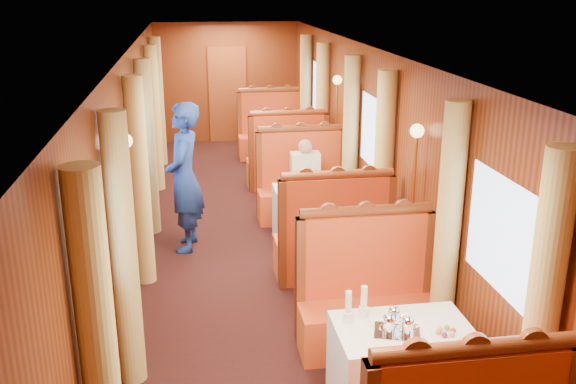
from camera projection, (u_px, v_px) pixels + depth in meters
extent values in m
cube|color=brown|center=(228.00, 95.00, 13.61)|extent=(0.80, 0.04, 2.00)
cube|color=white|center=(401.00, 370.00, 5.02)|extent=(1.05, 0.72, 0.75)
cylinder|color=brown|center=(475.00, 348.00, 3.64)|extent=(1.23, 0.10, 0.10)
cube|color=#B52114|center=(368.00, 326.00, 5.96)|extent=(1.30, 0.55, 0.45)
cube|color=#B52114|center=(365.00, 255.00, 5.96)|extent=(1.30, 0.12, 0.80)
cylinder|color=brown|center=(366.00, 211.00, 5.83)|extent=(1.23, 0.10, 0.10)
cube|color=white|center=(316.00, 217.00, 8.31)|extent=(1.05, 0.72, 0.75)
cube|color=#B52114|center=(331.00, 257.00, 7.46)|extent=(1.30, 0.55, 0.45)
cube|color=#B52114|center=(337.00, 213.00, 7.06)|extent=(1.30, 0.12, 0.80)
cylinder|color=brown|center=(338.00, 175.00, 6.93)|extent=(1.23, 0.10, 0.10)
cube|color=#B52114|center=(303.00, 204.00, 9.24)|extent=(1.30, 0.55, 0.45)
cube|color=#B52114|center=(301.00, 158.00, 9.25)|extent=(1.30, 0.12, 0.80)
cylinder|color=brown|center=(301.00, 128.00, 9.12)|extent=(1.23, 0.10, 0.10)
cube|color=white|center=(279.00, 150.00, 11.59)|extent=(1.05, 0.72, 0.75)
cube|color=#B52114|center=(287.00, 173.00, 10.75)|extent=(1.30, 0.55, 0.45)
cube|color=#B52114|center=(289.00, 140.00, 10.35)|extent=(1.30, 0.12, 0.80)
cylinder|color=brown|center=(289.00, 113.00, 10.21)|extent=(1.23, 0.10, 0.10)
cube|color=#B52114|center=(272.00, 146.00, 12.53)|extent=(1.30, 0.55, 0.45)
cube|color=#B52114|center=(270.00, 112.00, 12.54)|extent=(1.30, 0.12, 0.80)
cylinder|color=brown|center=(270.00, 90.00, 12.40)|extent=(1.23, 0.10, 0.10)
cube|color=silver|center=(397.00, 332.00, 4.83)|extent=(0.40, 0.35, 0.01)
cylinder|color=white|center=(445.00, 335.00, 4.80)|extent=(0.23, 0.23, 0.01)
cylinder|color=white|center=(348.00, 317.00, 4.97)|extent=(0.08, 0.08, 0.08)
cylinder|color=white|center=(348.00, 302.00, 4.93)|extent=(0.05, 0.05, 0.18)
cylinder|color=white|center=(363.00, 312.00, 5.05)|extent=(0.08, 0.08, 0.08)
cylinder|color=white|center=(364.00, 297.00, 5.01)|extent=(0.05, 0.05, 0.18)
cylinder|color=silver|center=(317.00, 183.00, 8.19)|extent=(0.06, 0.06, 0.14)
cylinder|color=silver|center=(279.00, 126.00, 11.48)|extent=(0.06, 0.06, 0.14)
cylinder|color=#DDC971|center=(100.00, 360.00, 3.73)|extent=(0.22, 0.22, 2.35)
cylinder|color=#DDC971|center=(124.00, 253.00, 5.20)|extent=(0.22, 0.22, 2.35)
cylinder|color=#DDC971|center=(541.00, 323.00, 4.13)|extent=(0.22, 0.22, 2.35)
cylinder|color=#DDC971|center=(448.00, 234.00, 5.59)|extent=(0.22, 0.22, 2.35)
cylinder|color=#DDC971|center=(140.00, 183.00, 7.02)|extent=(0.22, 0.22, 2.35)
cylinder|color=#DDC971|center=(147.00, 148.00, 8.48)|extent=(0.22, 0.22, 2.35)
cylinder|color=#DDC971|center=(383.00, 172.00, 7.41)|extent=(0.22, 0.22, 2.35)
cylinder|color=#DDC971|center=(350.00, 141.00, 8.88)|extent=(0.22, 0.22, 2.35)
cylinder|color=#DDC971|center=(154.00, 119.00, 10.31)|extent=(0.22, 0.22, 2.35)
cylinder|color=#DDC971|center=(158.00, 102.00, 11.77)|extent=(0.22, 0.22, 2.35)
cylinder|color=#DDC971|center=(322.00, 114.00, 10.70)|extent=(0.22, 0.22, 2.35)
cylinder|color=#DDC971|center=(306.00, 98.00, 12.17)|extent=(0.22, 0.22, 2.35)
cylinder|color=#BF8C3F|center=(133.00, 237.00, 6.18)|extent=(0.04, 0.04, 1.85)
sphere|color=#FFD18C|center=(125.00, 141.00, 5.88)|extent=(0.14, 0.14, 0.14)
cylinder|color=#BF8C3F|center=(411.00, 222.00, 6.58)|extent=(0.04, 0.04, 1.85)
sphere|color=#FFD18C|center=(417.00, 131.00, 6.29)|extent=(0.14, 0.14, 0.14)
cylinder|color=#BF8C3F|center=(151.00, 149.00, 9.47)|extent=(0.04, 0.04, 1.85)
sphere|color=#FFD18C|center=(146.00, 84.00, 9.17)|extent=(0.14, 0.14, 0.14)
cylinder|color=#BF8C3F|center=(336.00, 142.00, 9.87)|extent=(0.04, 0.04, 1.85)
sphere|color=#FFD18C|center=(337.00, 80.00, 9.58)|extent=(0.14, 0.14, 0.14)
imported|color=navy|center=(184.00, 178.00, 8.00)|extent=(0.53, 0.74, 1.89)
cube|color=beige|center=(305.00, 172.00, 8.95)|extent=(0.40, 0.24, 0.55)
sphere|color=tan|center=(305.00, 147.00, 8.84)|extent=(0.20, 0.20, 0.20)
cube|color=beige|center=(307.00, 191.00, 8.87)|extent=(0.36, 0.30, 0.14)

